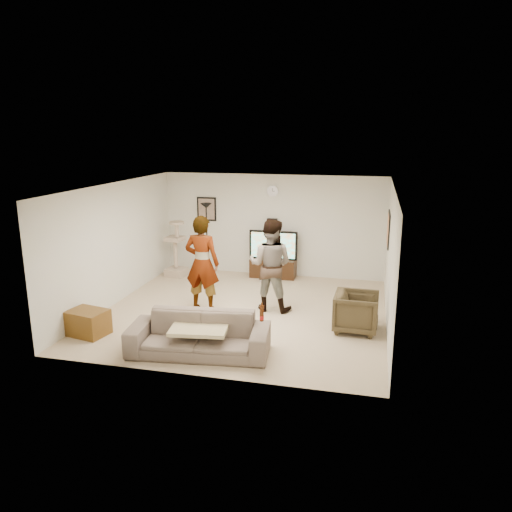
% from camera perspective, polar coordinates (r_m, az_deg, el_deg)
% --- Properties ---
extents(floor, '(5.50, 5.50, 0.02)m').
position_cam_1_polar(floor, '(9.92, -1.35, -6.49)').
color(floor, tan).
rests_on(floor, ground).
extents(ceiling, '(5.50, 5.50, 0.02)m').
position_cam_1_polar(ceiling, '(9.34, -1.44, 8.14)').
color(ceiling, white).
rests_on(ceiling, wall_back).
extents(wall_back, '(5.50, 0.04, 2.50)m').
position_cam_1_polar(wall_back, '(12.17, 1.93, 3.56)').
color(wall_back, white).
rests_on(wall_back, floor).
extents(wall_front, '(5.50, 0.04, 2.50)m').
position_cam_1_polar(wall_front, '(7.03, -7.15, -4.54)').
color(wall_front, white).
rests_on(wall_front, floor).
extents(wall_left, '(0.04, 5.50, 2.50)m').
position_cam_1_polar(wall_left, '(10.58, -15.95, 1.39)').
color(wall_left, white).
rests_on(wall_left, floor).
extents(wall_right, '(0.04, 5.50, 2.50)m').
position_cam_1_polar(wall_right, '(9.26, 15.30, -0.35)').
color(wall_right, white).
rests_on(wall_right, floor).
extents(wall_clock, '(0.26, 0.04, 0.26)m').
position_cam_1_polar(wall_clock, '(12.02, 1.93, 7.52)').
color(wall_clock, white).
rests_on(wall_clock, wall_back).
extents(wall_speaker, '(0.25, 0.10, 0.10)m').
position_cam_1_polar(wall_speaker, '(12.09, 1.88, 4.12)').
color(wall_speaker, black).
rests_on(wall_speaker, wall_back).
extents(picture_back, '(0.42, 0.03, 0.52)m').
position_cam_1_polar(picture_back, '(12.54, -5.74, 5.44)').
color(picture_back, gray).
rests_on(picture_back, wall_back).
extents(picture_right, '(0.03, 0.78, 0.62)m').
position_cam_1_polar(picture_right, '(10.76, 15.08, 3.03)').
color(picture_right, tan).
rests_on(picture_right, wall_right).
extents(tv_stand, '(1.11, 0.45, 0.46)m').
position_cam_1_polar(tv_stand, '(12.16, 1.99, -1.39)').
color(tv_stand, black).
rests_on(tv_stand, floor).
extents(console_box, '(0.40, 0.30, 0.07)m').
position_cam_1_polar(console_box, '(11.84, 1.51, -2.79)').
color(console_box, silver).
rests_on(console_box, floor).
extents(tv, '(1.18, 0.08, 0.70)m').
position_cam_1_polar(tv, '(12.01, 2.02, 1.29)').
color(tv, black).
rests_on(tv, tv_stand).
extents(tv_screen, '(1.09, 0.01, 0.62)m').
position_cam_1_polar(tv_screen, '(11.97, 1.98, 1.24)').
color(tv_screen, '#33EAE5').
rests_on(tv_screen, tv).
extents(floor_lamp, '(0.32, 0.32, 1.81)m').
position_cam_1_polar(floor_lamp, '(12.15, -5.70, 1.83)').
color(floor_lamp, black).
rests_on(floor_lamp, floor).
extents(cat_tree, '(0.50, 0.50, 1.40)m').
position_cam_1_polar(cat_tree, '(12.28, -9.32, 0.85)').
color(cat_tree, tan).
rests_on(cat_tree, floor).
extents(person_left, '(0.72, 0.49, 1.93)m').
position_cam_1_polar(person_left, '(9.80, -6.26, -0.86)').
color(person_left, '#9FA0A2').
rests_on(person_left, floor).
extents(person_right, '(0.95, 0.77, 1.85)m').
position_cam_1_polar(person_right, '(9.77, 1.68, -1.05)').
color(person_right, '#355A7C').
rests_on(person_right, floor).
extents(sofa, '(2.34, 1.13, 0.66)m').
position_cam_1_polar(sofa, '(8.07, -6.63, -9.01)').
color(sofa, '#695B52').
rests_on(sofa, floor).
extents(throw_blanket, '(0.99, 0.82, 0.06)m').
position_cam_1_polar(throw_blanket, '(8.02, -6.55, -8.27)').
color(throw_blanket, beige).
rests_on(throw_blanket, sofa).
extents(beer_bottle, '(0.06, 0.06, 0.25)m').
position_cam_1_polar(beer_bottle, '(7.62, 0.67, -6.65)').
color(beer_bottle, '#451B06').
rests_on(beer_bottle, sofa).
extents(armchair, '(0.81, 0.78, 0.71)m').
position_cam_1_polar(armchair, '(9.06, 11.54, -6.37)').
color(armchair, '#3E3320').
rests_on(armchair, floor).
extents(side_table, '(0.75, 0.62, 0.45)m').
position_cam_1_polar(side_table, '(9.26, -18.90, -7.30)').
color(side_table, '#533511').
rests_on(side_table, floor).
extents(toy_ball, '(0.07, 0.07, 0.07)m').
position_cam_1_polar(toy_ball, '(9.60, -7.05, -7.03)').
color(toy_ball, '#11A499').
rests_on(toy_ball, floor).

